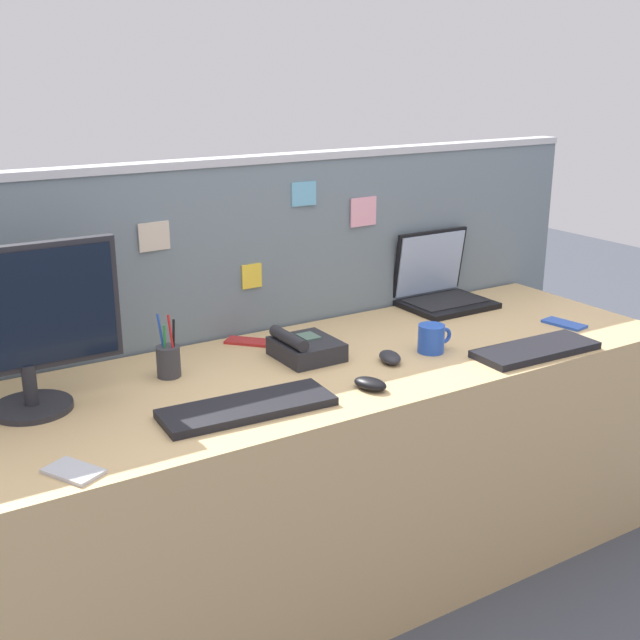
{
  "coord_description": "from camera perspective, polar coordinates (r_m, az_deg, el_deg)",
  "views": [
    {
      "loc": [
        -1.21,
        -1.88,
        1.58
      ],
      "look_at": [
        0.0,
        0.05,
        0.85
      ],
      "focal_mm": 45.01,
      "sensor_mm": 36.0,
      "label": 1
    }
  ],
  "objects": [
    {
      "name": "cell_phone_blue_case",
      "position": [
        2.86,
        16.97,
        -0.26
      ],
      "size": [
        0.09,
        0.15,
        0.01
      ],
      "primitive_type": "cube",
      "rotation": [
        0.0,
        0.0,
        0.17
      ],
      "color": "blue",
      "rests_on": "desk"
    },
    {
      "name": "desktop_monitor",
      "position": [
        2.13,
        -20.45,
        -0.06
      ],
      "size": [
        0.5,
        0.2,
        0.43
      ],
      "color": "#232328",
      "rests_on": "desk"
    },
    {
      "name": "laptop",
      "position": [
        2.99,
        8.46,
        2.4
      ],
      "size": [
        0.31,
        0.26,
        0.27
      ],
      "color": "black",
      "rests_on": "desk"
    },
    {
      "name": "computer_mouse_right_hand",
      "position": [
        2.2,
        3.59,
        -4.55
      ],
      "size": [
        0.09,
        0.11,
        0.03
      ],
      "primitive_type": "ellipsoid",
      "rotation": [
        0.0,
        0.0,
        0.33
      ],
      "color": "black",
      "rests_on": "desk"
    },
    {
      "name": "desk",
      "position": [
        2.55,
        0.61,
        -10.73
      ],
      "size": [
        2.28,
        0.73,
        0.73
      ],
      "primitive_type": "cube",
      "color": "tan",
      "rests_on": "ground_plane"
    },
    {
      "name": "cubicle_divider",
      "position": [
        2.75,
        -3.95,
        -1.94
      ],
      "size": [
        2.62,
        0.08,
        1.3
      ],
      "color": "slate",
      "rests_on": "ground_plane"
    },
    {
      "name": "pen_cup",
      "position": [
        2.31,
        -10.72,
        -2.84
      ],
      "size": [
        0.07,
        0.07,
        0.18
      ],
      "color": "#333338",
      "rests_on": "desk"
    },
    {
      "name": "keyboard_spare",
      "position": [
        2.07,
        -5.18,
        -6.21
      ],
      "size": [
        0.46,
        0.18,
        0.02
      ],
      "primitive_type": "cube",
      "rotation": [
        0.0,
        0.0,
        -0.06
      ],
      "color": "black",
      "rests_on": "desk"
    },
    {
      "name": "ground_plane",
      "position": [
        2.74,
        0.58,
        -17.45
      ],
      "size": [
        10.0,
        10.0,
        0.0
      ],
      "primitive_type": "plane",
      "color": "#424751"
    },
    {
      "name": "cell_phone_silver_slab",
      "position": [
        1.85,
        -17.13,
        -10.24
      ],
      "size": [
        0.13,
        0.15,
        0.01
      ],
      "primitive_type": "cube",
      "rotation": [
        0.0,
        0.0,
        0.48
      ],
      "color": "#B7BAC1",
      "rests_on": "desk"
    },
    {
      "name": "computer_mouse_left_hand",
      "position": [
        2.4,
        4.99,
        -2.65
      ],
      "size": [
        0.09,
        0.11,
        0.03
      ],
      "primitive_type": "ellipsoid",
      "rotation": [
        0.0,
        0.0,
        -0.33
      ],
      "color": "#232328",
      "rests_on": "desk"
    },
    {
      "name": "desk_phone",
      "position": [
        2.42,
        -1.09,
        -1.99
      ],
      "size": [
        0.18,
        0.19,
        0.09
      ],
      "color": "#232328",
      "rests_on": "desk"
    },
    {
      "name": "keyboard_main",
      "position": [
        2.56,
        15.09,
        -2.05
      ],
      "size": [
        0.41,
        0.17,
        0.02
      ],
      "primitive_type": "cube",
      "rotation": [
        0.0,
        0.0,
        -0.03
      ],
      "color": "black",
      "rests_on": "desk"
    },
    {
      "name": "coffee_mug",
      "position": [
        2.49,
        7.95,
        -1.3
      ],
      "size": [
        0.12,
        0.08,
        0.09
      ],
      "color": "blue",
      "rests_on": "desk"
    },
    {
      "name": "cell_phone_red_case",
      "position": [
        2.57,
        -5.11,
        -1.53
      ],
      "size": [
        0.15,
        0.15,
        0.01
      ],
      "primitive_type": "cube",
      "rotation": [
        0.0,
        0.0,
        0.76
      ],
      "color": "#B22323",
      "rests_on": "desk"
    }
  ]
}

